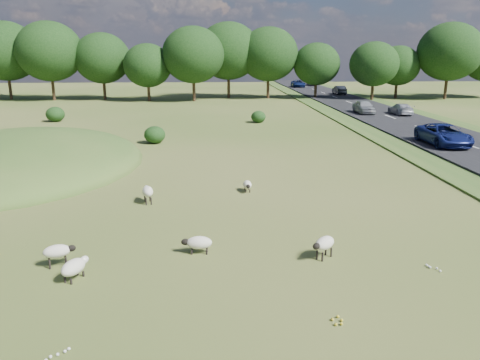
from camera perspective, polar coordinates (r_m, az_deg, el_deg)
name	(u,v)px	position (r m, az deg, el deg)	size (l,w,h in m)	color
ground	(205,141)	(38.50, -4.34, 4.76)	(160.00, 160.00, 0.00)	#39571B
mound	(15,166)	(33.20, -25.77, 1.59)	(16.00, 20.00, 4.00)	#33561E
road	(397,121)	(52.03, 18.62, 6.88)	(8.00, 150.00, 0.25)	black
treeline	(201,56)	(73.32, -4.84, 14.86)	(96.28, 14.66, 11.70)	black
shrubs	(130,120)	(46.54, -13.24, 7.11)	(22.85, 14.67, 1.56)	black
sheep_0	(58,251)	(16.97, -21.34, -8.11)	(1.11, 0.74, 0.77)	beige
sheep_1	(324,244)	(16.66, 10.21, -7.63)	(1.05, 1.00, 0.80)	beige
sheep_2	(247,185)	(24.21, 0.91, -0.59)	(0.45, 0.99, 0.57)	beige
sheep_3	(148,191)	(22.72, -11.21, -1.38)	(0.71, 1.19, 0.83)	beige
sheep_4	(74,267)	(15.92, -19.57, -9.94)	(0.88, 1.21, 0.67)	beige
sheep_5	(198,243)	(16.92, -5.11, -7.62)	(1.12, 0.53, 0.64)	beige
car_1	(444,135)	(38.60, 23.59, 5.10)	(2.54, 5.51, 1.53)	navy
car_2	(312,83)	(103.10, 8.77, 11.66)	(1.75, 4.31, 1.25)	#929599
car_4	(298,84)	(97.96, 7.09, 11.60)	(2.36, 5.12, 1.42)	navy
car_5	(364,107)	(56.31, 14.87, 8.64)	(1.76, 4.38, 1.49)	#96989D
car_6	(339,90)	(81.46, 12.01, 10.67)	(1.51, 4.34, 1.43)	black
car_7	(401,109)	(56.37, 19.00, 8.20)	(1.73, 4.25, 1.23)	#AFB1B7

